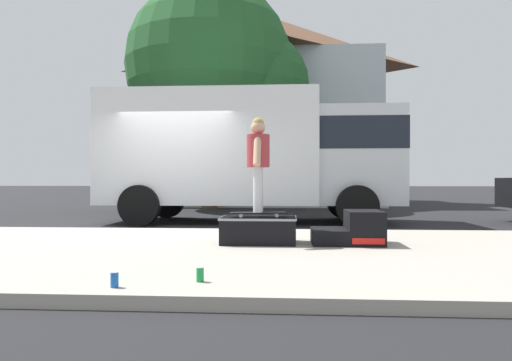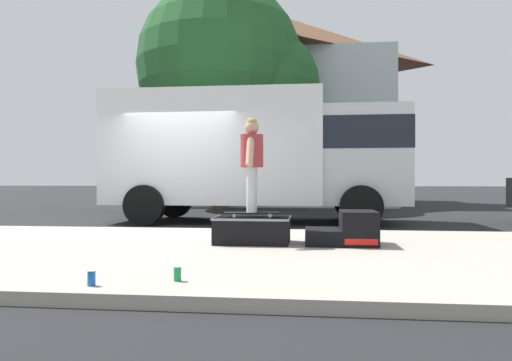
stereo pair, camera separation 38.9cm
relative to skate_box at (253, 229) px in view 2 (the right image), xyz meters
The scene contains 11 objects.
ground_plane 3.18m from the skate_box, 130.07° to the left, with size 140.00×140.00×0.00m, color black.
sidewalk_slab 2.13m from the skate_box, 164.18° to the right, with size 50.00×5.00×0.12m, color #A8A093.
skate_box is the anchor object (origin of this frame).
kicker_ramp 1.31m from the skate_box, ahead, with size 0.97×0.73×0.46m.
skateboard 0.23m from the skate_box, 108.49° to the right, with size 0.80×0.32×0.07m.
skater_kid 1.02m from the skate_box, 108.49° to the right, with size 0.32×0.68×1.33m.
soda_can 3.00m from the skate_box, 109.91° to the right, with size 0.07×0.07×0.13m.
soda_can_b 2.59m from the skate_box, 97.91° to the right, with size 0.07×0.07×0.13m.
box_truck 4.85m from the skate_box, 95.55° to the left, with size 6.91×2.63×3.05m.
street_tree_main 11.09m from the skate_box, 101.47° to the left, with size 6.45×5.87×8.00m.
house_behind 15.02m from the skate_box, 92.08° to the left, with size 9.54×8.23×8.40m.
Camera 2 is at (2.83, -9.00, 1.01)m, focal length 33.07 mm.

